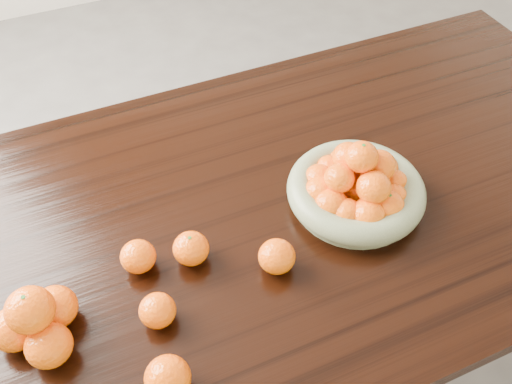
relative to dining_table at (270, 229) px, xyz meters
name	(u,v)px	position (x,y,z in m)	size (l,w,h in m)	color
ground	(266,358)	(0.00, 0.00, -0.66)	(5.00, 5.00, 0.00)	#5D5C58
dining_table	(270,229)	(0.00, 0.00, 0.00)	(2.00, 1.00, 0.75)	black
fruit_bowl	(356,187)	(0.18, -0.07, 0.14)	(0.31, 0.31, 0.17)	gray
orange_pyramid	(37,323)	(-0.53, -0.13, 0.14)	(0.16, 0.16, 0.14)	#FF6A07
loose_orange_0	(191,248)	(-0.21, -0.07, 0.12)	(0.08, 0.08, 0.07)	#FF6A07
loose_orange_1	(168,378)	(-0.34, -0.32, 0.13)	(0.08, 0.08, 0.08)	#FF6A07
loose_orange_2	(277,256)	(-0.06, -0.16, 0.13)	(0.08, 0.08, 0.07)	#FF6A07
loose_orange_3	(138,257)	(-0.32, -0.05, 0.12)	(0.07, 0.07, 0.07)	#FF6A07
loose_orange_4	(157,310)	(-0.32, -0.18, 0.12)	(0.07, 0.07, 0.07)	#FF6A07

